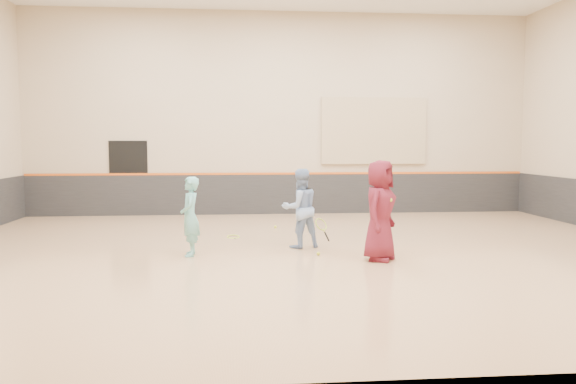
{
  "coord_description": "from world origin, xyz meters",
  "views": [
    {
      "loc": [
        -1.31,
        -10.79,
        2.13
      ],
      "look_at": [
        -0.31,
        0.4,
        1.15
      ],
      "focal_mm": 35.0,
      "sensor_mm": 36.0,
      "label": 1
    }
  ],
  "objects": [
    {
      "name": "young_man",
      "position": [
        1.25,
        -0.88,
        0.91
      ],
      "size": [
        0.97,
        1.07,
        1.83
      ],
      "primitive_type": "imported",
      "rotation": [
        0.0,
        0.0,
        1.0
      ],
      "color": "maroon",
      "rests_on": "floor"
    },
    {
      "name": "instructor",
      "position": [
        -0.05,
        0.48,
        0.81
      ],
      "size": [
        0.94,
        0.82,
        1.62
      ],
      "primitive_type": "imported",
      "rotation": [
        0.0,
        0.0,
        3.46
      ],
      "color": "#8CA9D8",
      "rests_on": "floor"
    },
    {
      "name": "room",
      "position": [
        0.0,
        0.0,
        0.81
      ],
      "size": [
        15.04,
        12.04,
        6.22
      ],
      "color": "tan",
      "rests_on": "ground"
    },
    {
      "name": "held_racket",
      "position": [
        0.33,
        0.17,
        0.52
      ],
      "size": [
        0.39,
        0.39,
        0.53
      ],
      "primitive_type": null,
      "color": "#9EC02A",
      "rests_on": "instructor"
    },
    {
      "name": "accent_stripe",
      "position": [
        0.0,
        5.96,
        1.22
      ],
      "size": [
        14.9,
        0.03,
        0.06
      ],
      "primitive_type": "cube",
      "color": "#D85914",
      "rests_on": "wall_back"
    },
    {
      "name": "acoustic_panel",
      "position": [
        2.8,
        5.95,
        2.5
      ],
      "size": [
        3.2,
        0.08,
        2.0
      ],
      "primitive_type": "cube",
      "color": "tan",
      "rests_on": "wall_back"
    },
    {
      "name": "ball_in_hand",
      "position": [
        1.38,
        -1.12,
        1.13
      ],
      "size": [
        0.07,
        0.07,
        0.07
      ],
      "primitive_type": "sphere",
      "color": "#CEE435",
      "rests_on": "young_man"
    },
    {
      "name": "girl",
      "position": [
        -2.21,
        -0.17,
        0.75
      ],
      "size": [
        0.39,
        0.57,
        1.5
      ],
      "primitive_type": "imported",
      "rotation": [
        0.0,
        0.0,
        -1.52
      ],
      "color": "#70C2C2",
      "rests_on": "floor"
    },
    {
      "name": "ball_under_racket",
      "position": [
        0.21,
        -0.36,
        0.03
      ],
      "size": [
        0.07,
        0.07,
        0.07
      ],
      "primitive_type": "sphere",
      "color": "yellow",
      "rests_on": "floor"
    },
    {
      "name": "spare_racket",
      "position": [
        -1.43,
        1.85,
        0.05
      ],
      "size": [
        0.65,
        0.65,
        0.11
      ],
      "primitive_type": null,
      "color": "#AACB2C",
      "rests_on": "floor"
    },
    {
      "name": "wainscot_back",
      "position": [
        0.0,
        5.97,
        0.6
      ],
      "size": [
        14.9,
        0.04,
        1.2
      ],
      "primitive_type": "cube",
      "color": "#232326",
      "rests_on": "floor"
    },
    {
      "name": "doorway",
      "position": [
        -4.5,
        5.98,
        1.1
      ],
      "size": [
        1.1,
        0.05,
        2.2
      ],
      "primitive_type": "cube",
      "color": "black",
      "rests_on": "floor"
    },
    {
      "name": "ball_beside_spare",
      "position": [
        -0.38,
        3.13,
        0.03
      ],
      "size": [
        0.07,
        0.07,
        0.07
      ],
      "primitive_type": "sphere",
      "color": "#D9EB36",
      "rests_on": "floor"
    }
  ]
}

